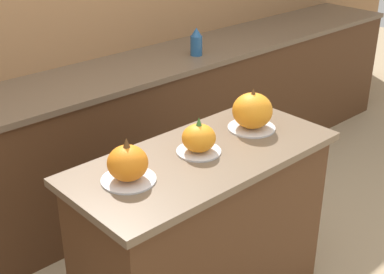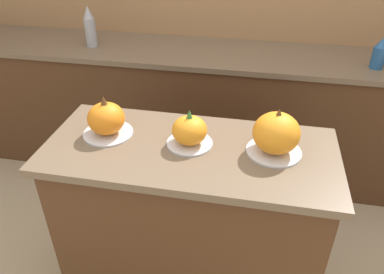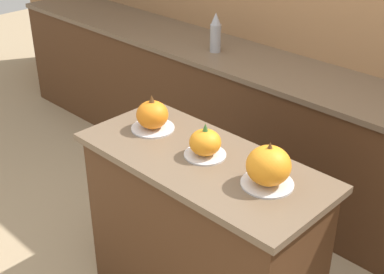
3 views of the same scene
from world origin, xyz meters
TOP-DOWN VIEW (x-y plane):
  - wall_back at (0.00, 1.49)m, footprint 8.00×0.06m
  - kitchen_island at (0.00, 0.00)m, footprint 1.23×0.55m
  - back_counter at (0.00, 1.16)m, footprint 6.00×0.60m
  - pumpkin_cake_left at (-0.37, 0.04)m, footprint 0.22×0.22m
  - pumpkin_cake_center at (-0.01, 0.03)m, footprint 0.19×0.19m
  - pumpkin_cake_right at (0.34, 0.04)m, footprint 0.23×0.23m
  - bottle_tall at (-0.92, 1.10)m, footprint 0.08×0.08m

SIDE VIEW (x-z plane):
  - back_counter at x=0.00m, z-range 0.00..0.93m
  - kitchen_island at x=0.00m, z-range 0.00..0.93m
  - pumpkin_cake_center at x=-0.01m, z-range 0.91..1.07m
  - pumpkin_cake_left at x=-0.37m, z-range 0.90..1.09m
  - pumpkin_cake_right at x=0.34m, z-range 0.91..1.11m
  - bottle_tall at x=-0.92m, z-range 0.92..1.20m
  - wall_back at x=0.00m, z-range 0.00..2.50m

